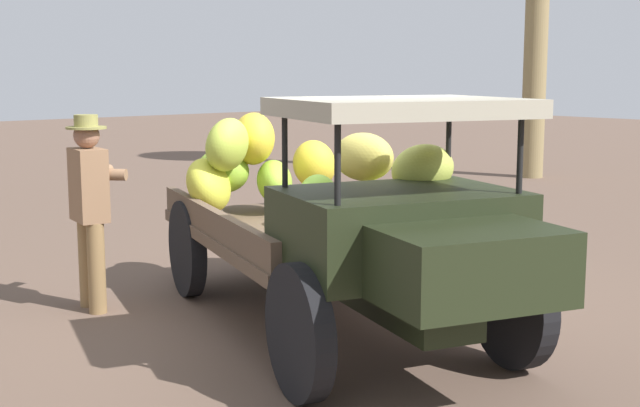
{
  "coord_description": "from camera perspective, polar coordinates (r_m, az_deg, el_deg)",
  "views": [
    {
      "loc": [
        5.31,
        -4.59,
        2.06
      ],
      "look_at": [
        0.1,
        0.01,
        0.99
      ],
      "focal_mm": 48.51,
      "sensor_mm": 36.0,
      "label": 1
    }
  ],
  "objects": [
    {
      "name": "truck",
      "position": [
        6.69,
        1.32,
        -0.94
      ],
      "size": [
        4.66,
        2.86,
        1.88
      ],
      "rotation": [
        0.0,
        0.0,
        -0.32
      ],
      "color": "black",
      "rests_on": "ground"
    },
    {
      "name": "wooden_crate",
      "position": [
        9.59,
        -1.43,
        -2.23
      ],
      "size": [
        0.52,
        0.59,
        0.47
      ],
      "primitive_type": "cube",
      "rotation": [
        0.0,
        0.0,
        1.24
      ],
      "color": "olive",
      "rests_on": "ground"
    },
    {
      "name": "farmer",
      "position": [
        7.65,
        -14.94,
        0.19
      ],
      "size": [
        0.52,
        0.48,
        1.69
      ],
      "rotation": [
        0.0,
        0.0,
        1.4
      ],
      "color": "olive",
      "rests_on": "ground"
    },
    {
      "name": "ground_plane",
      "position": [
        7.32,
        -0.58,
        -7.6
      ],
      "size": [
        60.0,
        60.0,
        0.0
      ],
      "primitive_type": "plane",
      "color": "brown"
    }
  ]
}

